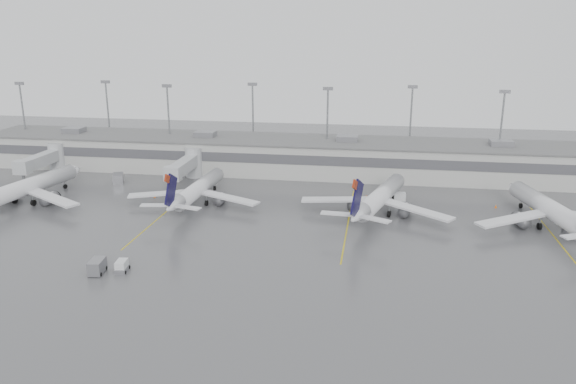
# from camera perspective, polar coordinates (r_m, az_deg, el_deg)

# --- Properties ---
(ground) EXTENTS (260.00, 260.00, 0.00)m
(ground) POSITION_cam_1_polar(r_m,az_deg,el_deg) (84.29, -6.89, -7.65)
(ground) COLOR #4D4D4F
(ground) RESTS_ON ground
(terminal) EXTENTS (152.00, 17.00, 9.45)m
(terminal) POSITION_cam_1_polar(r_m,az_deg,el_deg) (136.94, -0.31, 3.76)
(terminal) COLOR #B0B1AB
(terminal) RESTS_ON ground
(light_masts) EXTENTS (142.40, 8.00, 20.60)m
(light_masts) POSITION_cam_1_polar(r_m,az_deg,el_deg) (141.06, 0.08, 7.38)
(light_masts) COLOR gray
(light_masts) RESTS_ON ground
(jet_bridge_left) EXTENTS (4.00, 17.20, 7.00)m
(jet_bridge_left) POSITION_cam_1_polar(r_m,az_deg,el_deg) (145.70, -23.27, 3.06)
(jet_bridge_left) COLOR #A7AAAD
(jet_bridge_left) RESTS_ON ground
(jet_bridge_right) EXTENTS (4.00, 17.20, 7.00)m
(jet_bridge_right) POSITION_cam_1_polar(r_m,az_deg,el_deg) (130.46, -10.13, 2.72)
(jet_bridge_right) COLOR #A7AAAD
(jet_bridge_right) RESTS_ON ground
(stand_markings) EXTENTS (105.25, 40.00, 0.01)m
(stand_markings) POSITION_cam_1_polar(r_m,az_deg,el_deg) (105.93, -3.34, -2.44)
(stand_markings) COLOR #C3AB0B
(stand_markings) RESTS_ON ground
(jet_far_left) EXTENTS (29.62, 33.45, 10.88)m
(jet_far_left) POSITION_cam_1_polar(r_m,az_deg,el_deg) (123.82, -25.21, 0.41)
(jet_far_left) COLOR silver
(jet_far_left) RESTS_ON ground
(jet_mid_left) EXTENTS (27.20, 30.53, 9.87)m
(jet_mid_left) POSITION_cam_1_polar(r_m,az_deg,el_deg) (113.23, -9.24, 0.25)
(jet_mid_left) COLOR silver
(jet_mid_left) RESTS_ON ground
(jet_mid_right) EXTENTS (28.20, 32.06, 10.63)m
(jet_mid_right) POSITION_cam_1_polar(r_m,az_deg,el_deg) (106.99, 9.20, -0.58)
(jet_mid_right) COLOR silver
(jet_mid_right) RESTS_ON ground
(jet_far_right) EXTENTS (29.07, 32.94, 10.80)m
(jet_far_right) POSITION_cam_1_polar(r_m,az_deg,el_deg) (108.77, 25.28, -1.68)
(jet_far_right) COLOR silver
(jet_far_right) RESTS_ON ground
(baggage_tug) EXTENTS (1.99, 2.81, 1.69)m
(baggage_tug) POSITION_cam_1_polar(r_m,az_deg,el_deg) (85.75, -16.52, -7.33)
(baggage_tug) COLOR silver
(baggage_tug) RESTS_ON ground
(baggage_cart) EXTENTS (2.23, 3.42, 2.07)m
(baggage_cart) POSITION_cam_1_polar(r_m,az_deg,el_deg) (86.01, -18.83, -7.16)
(baggage_cart) COLOR slate
(baggage_cart) RESTS_ON ground
(gse_uld_a) EXTENTS (2.75, 2.26, 1.67)m
(gse_uld_a) POSITION_cam_1_polar(r_m,az_deg,el_deg) (139.53, -22.74, 1.29)
(gse_uld_a) COLOR silver
(gse_uld_a) RESTS_ON ground
(gse_uld_b) EXTENTS (2.58, 2.08, 1.59)m
(gse_uld_b) POSITION_cam_1_polar(r_m,az_deg,el_deg) (125.04, -8.48, 0.75)
(gse_uld_b) COLOR silver
(gse_uld_b) RESTS_ON ground
(gse_uld_c) EXTENTS (2.37, 1.67, 1.61)m
(gse_uld_c) POSITION_cam_1_polar(r_m,az_deg,el_deg) (117.22, 11.29, -0.46)
(gse_uld_c) COLOR silver
(gse_uld_c) RESTS_ON ground
(gse_loader) EXTENTS (3.40, 4.12, 2.22)m
(gse_loader) POSITION_cam_1_polar(r_m,az_deg,el_deg) (133.27, -16.87, 1.33)
(gse_loader) COLOR slate
(gse_loader) RESTS_ON ground
(cone_a) EXTENTS (0.41, 0.41, 0.65)m
(cone_a) POSITION_cam_1_polar(r_m,az_deg,el_deg) (140.79, -24.47, 1.00)
(cone_a) COLOR #FB6205
(cone_a) RESTS_ON ground
(cone_b) EXTENTS (0.42, 0.42, 0.66)m
(cone_b) POSITION_cam_1_polar(r_m,az_deg,el_deg) (120.09, -13.40, -0.42)
(cone_b) COLOR #FB6205
(cone_b) RESTS_ON ground
(cone_c) EXTENTS (0.47, 0.47, 0.75)m
(cone_c) POSITION_cam_1_polar(r_m,az_deg,el_deg) (117.51, 7.97, -0.47)
(cone_c) COLOR #FB6205
(cone_c) RESTS_ON ground
(cone_d) EXTENTS (0.43, 0.43, 0.68)m
(cone_d) POSITION_cam_1_polar(r_m,az_deg,el_deg) (117.64, 20.36, -1.36)
(cone_d) COLOR #FB6205
(cone_d) RESTS_ON ground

